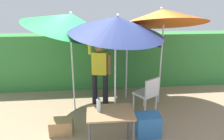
# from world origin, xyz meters

# --- Properties ---
(ground_plane) EXTENTS (24.00, 24.00, 0.00)m
(ground_plane) POSITION_xyz_m (0.00, 0.00, 0.00)
(ground_plane) COLOR #9E8466
(hedge_row) EXTENTS (8.00, 0.70, 1.64)m
(hedge_row) POSITION_xyz_m (0.00, 2.19, 0.82)
(hedge_row) COLOR #38843D
(hedge_row) RESTS_ON ground_plane
(umbrella_rainbow) EXTENTS (2.05, 2.08, 2.61)m
(umbrella_rainbow) POSITION_xyz_m (1.25, 0.83, 2.21)
(umbrella_rainbow) COLOR silver
(umbrella_rainbow) RESTS_ON ground_plane
(umbrella_orange) EXTENTS (1.94, 1.93, 2.47)m
(umbrella_orange) POSITION_xyz_m (0.06, 0.01, 2.11)
(umbrella_orange) COLOR silver
(umbrella_orange) RESTS_ON ground_plane
(umbrella_yellow) EXTENTS (2.07, 2.00, 2.33)m
(umbrella_yellow) POSITION_xyz_m (0.45, 1.23, 1.78)
(umbrella_yellow) COLOR silver
(umbrella_yellow) RESTS_ON ground_plane
(umbrella_navy) EXTENTS (2.12, 2.08, 2.61)m
(umbrella_navy) POSITION_xyz_m (-0.88, 0.67, 2.12)
(umbrella_navy) COLOR silver
(umbrella_navy) RESTS_ON ground_plane
(person_vendor) EXTENTS (0.56, 0.29, 1.88)m
(person_vendor) POSITION_xyz_m (-0.25, 0.89, 0.93)
(person_vendor) COLOR black
(person_vendor) RESTS_ON ground_plane
(chair_plastic) EXTENTS (0.61, 0.61, 0.89)m
(chair_plastic) POSITION_xyz_m (0.84, 0.32, 0.51)
(chair_plastic) COLOR silver
(chair_plastic) RESTS_ON ground_plane
(cooler_box) EXTENTS (0.47, 0.35, 0.45)m
(cooler_box) POSITION_xyz_m (0.62, -0.58, 0.22)
(cooler_box) COLOR #2D6BB7
(cooler_box) RESTS_ON ground_plane
(crate_cardboard) EXTENTS (0.45, 0.31, 0.30)m
(crate_cardboard) POSITION_xyz_m (-1.09, -0.36, 0.15)
(crate_cardboard) COLOR #9E7A4C
(crate_cardboard) RESTS_ON ground_plane
(folding_table) EXTENTS (0.80, 0.60, 0.76)m
(folding_table) POSITION_xyz_m (-0.15, -0.94, 0.66)
(folding_table) COLOR #4C4C51
(folding_table) RESTS_ON ground_plane
(bottle_water) EXTENTS (0.07, 0.07, 0.24)m
(bottle_water) POSITION_xyz_m (-0.35, -0.90, 0.87)
(bottle_water) COLOR silver
(bottle_water) RESTS_ON folding_table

